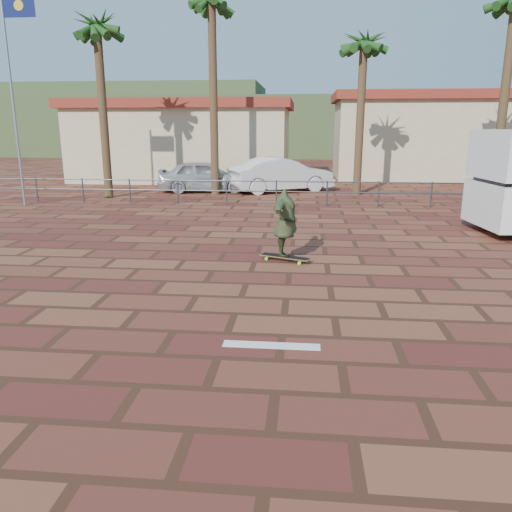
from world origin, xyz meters
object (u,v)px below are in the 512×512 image
at_px(longboard, 285,257).
at_px(car_silver, 204,176).
at_px(car_white, 281,175).
at_px(skateboarder, 285,223).

height_order(longboard, car_silver, car_silver).
bearing_deg(longboard, car_silver, 131.62).
bearing_deg(car_silver, car_white, -94.70).
distance_m(skateboarder, car_white, 12.79).
height_order(skateboarder, car_silver, skateboarder).
height_order(longboard, car_white, car_white).
height_order(longboard, skateboarder, skateboarder).
distance_m(car_silver, car_white, 3.69).
relative_size(skateboarder, car_white, 0.39).
relative_size(longboard, skateboarder, 0.64).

